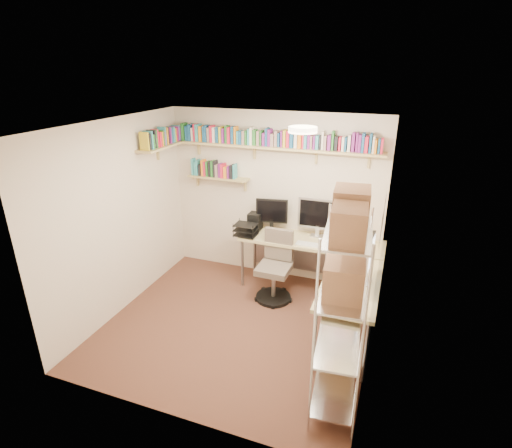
% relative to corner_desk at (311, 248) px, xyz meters
% --- Properties ---
extents(ground, '(3.20, 3.20, 0.00)m').
position_rel_corner_desk_xyz_m(ground, '(-0.70, -0.95, -0.77)').
color(ground, '#4B2C20').
rests_on(ground, ground).
extents(room_shell, '(3.24, 3.04, 2.52)m').
position_rel_corner_desk_xyz_m(room_shell, '(-0.69, -0.95, 0.78)').
color(room_shell, beige).
rests_on(room_shell, ground).
extents(wall_shelves, '(3.12, 1.09, 0.80)m').
position_rel_corner_desk_xyz_m(wall_shelves, '(-1.14, 0.34, 1.26)').
color(wall_shelves, tan).
rests_on(wall_shelves, ground).
extents(corner_desk, '(2.09, 2.03, 1.35)m').
position_rel_corner_desk_xyz_m(corner_desk, '(0.00, 0.00, 0.00)').
color(corner_desk, beige).
rests_on(corner_desk, ground).
extents(office_chair, '(0.52, 0.53, 0.99)m').
position_rel_corner_desk_xyz_m(office_chair, '(-0.45, -0.15, -0.36)').
color(office_chair, black).
rests_on(office_chair, ground).
extents(wire_rack, '(0.47, 0.86, 2.13)m').
position_rel_corner_desk_xyz_m(wire_rack, '(0.66, -1.78, 0.80)').
color(wire_rack, silver).
rests_on(wire_rack, ground).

